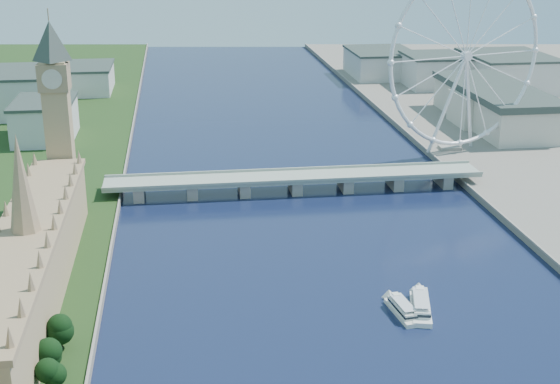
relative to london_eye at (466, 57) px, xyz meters
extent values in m
cube|color=tan|center=(-247.98, -185.08, -50.52)|extent=(24.00, 200.00, 28.00)
cone|color=#937A59|center=(-247.98, -185.08, -14.52)|extent=(12.00, 12.00, 40.00)
cube|color=tan|center=(-247.98, -77.08, -24.52)|extent=(13.00, 13.00, 80.00)
cube|color=#937A59|center=(-247.98, -77.08, 7.48)|extent=(15.00, 15.00, 14.00)
pyramid|color=#2D3833|center=(-247.98, -77.08, 35.48)|extent=(20.02, 20.02, 20.00)
cube|color=gray|center=(-119.98, -55.08, -59.02)|extent=(220.00, 22.00, 2.00)
cube|color=gray|center=(-209.98, -55.08, -63.77)|extent=(6.00, 20.00, 7.50)
cube|color=gray|center=(-179.98, -55.08, -63.77)|extent=(6.00, 20.00, 7.50)
cube|color=gray|center=(-149.98, -55.08, -63.77)|extent=(6.00, 20.00, 7.50)
cube|color=gray|center=(-119.98, -55.08, -63.77)|extent=(6.00, 20.00, 7.50)
cube|color=gray|center=(-89.98, -55.08, -63.77)|extent=(6.00, 20.00, 7.50)
cube|color=gray|center=(-59.98, -55.08, -63.77)|extent=(6.00, 20.00, 7.50)
cube|color=gray|center=(-29.98, -55.08, -63.77)|extent=(6.00, 20.00, 7.50)
torus|color=silver|center=(0.02, -0.08, 0.48)|extent=(113.60, 39.12, 118.60)
cylinder|color=silver|center=(0.02, -0.08, 0.48)|extent=(7.25, 6.61, 6.00)
cube|color=gray|center=(-2.98, 9.92, -63.52)|extent=(14.00, 10.00, 2.00)
cube|color=beige|center=(-279.98, 74.92, -51.52)|extent=(40.00, 60.00, 26.00)
cube|color=beige|center=(-319.98, 164.92, -48.52)|extent=(60.00, 80.00, 32.00)
cube|color=beige|center=(-269.98, 244.92, -53.52)|extent=(50.00, 70.00, 22.00)
cube|color=beige|center=(60.02, 224.92, -50.52)|extent=(60.00, 60.00, 28.00)
cube|color=beige|center=(120.02, 204.92, -49.52)|extent=(70.00, 90.00, 30.00)
cube|color=beige|center=(20.02, 284.92, -52.52)|extent=(60.00, 80.00, 24.00)
camera|label=1|loc=(-186.66, -482.74, 80.38)|focal=50.00mm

